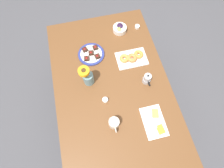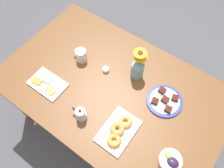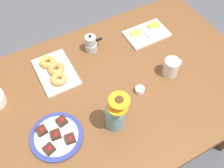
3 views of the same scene
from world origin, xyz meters
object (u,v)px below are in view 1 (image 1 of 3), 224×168
object	(u,v)px
dining_table	(112,89)
dessert_plate	(91,54)
croissant_platter	(132,58)
moka_pot	(147,79)
cheese_platter	(154,122)
jam_cup_berry	(137,27)
coffee_mug	(114,123)
flower_vase	(88,78)
grape_bowl	(120,28)
jam_cup_honey	(105,100)

from	to	relation	value
dining_table	dessert_plate	bearing A→B (deg)	-161.88
croissant_platter	moka_pot	xyz separation A→B (m)	(0.25, 0.06, 0.03)
moka_pot	cheese_platter	bearing A→B (deg)	-7.66
dining_table	croissant_platter	world-z (taller)	croissant_platter
croissant_platter	jam_cup_berry	xyz separation A→B (m)	(-0.34, 0.16, -0.00)
coffee_mug	flower_vase	size ratio (longest dim) A/B	0.49
croissant_platter	jam_cup_berry	size ratio (longest dim) A/B	5.83
croissant_platter	grape_bowl	bearing A→B (deg)	-175.87
coffee_mug	cheese_platter	distance (m)	0.32
coffee_mug	dessert_plate	world-z (taller)	coffee_mug
dessert_plate	flower_vase	size ratio (longest dim) A/B	1.03
dining_table	coffee_mug	world-z (taller)	coffee_mug
coffee_mug	cheese_platter	bearing A→B (deg)	79.72
grape_bowl	jam_cup_honey	bearing A→B (deg)	-23.57
dining_table	cheese_platter	size ratio (longest dim) A/B	6.15
grape_bowl	moka_pot	distance (m)	0.61
flower_vase	moka_pot	world-z (taller)	flower_vase
grape_bowl	cheese_platter	bearing A→B (deg)	2.31
cheese_platter	flower_vase	distance (m)	0.65
jam_cup_honey	jam_cup_berry	bearing A→B (deg)	144.77
jam_cup_honey	flower_vase	world-z (taller)	flower_vase
coffee_mug	dessert_plate	xyz separation A→B (m)	(-0.68, -0.05, -0.04)
dessert_plate	flower_vase	xyz separation A→B (m)	(0.27, -0.07, 0.07)
jam_cup_honey	coffee_mug	bearing A→B (deg)	6.58
dining_table	moka_pot	distance (m)	0.33
cheese_platter	moka_pot	world-z (taller)	moka_pot
croissant_platter	jam_cup_berry	distance (m)	0.38
jam_cup_honey	dessert_plate	distance (m)	0.47
grape_bowl	dessert_plate	world-z (taller)	grape_bowl
flower_vase	jam_cup_honey	bearing A→B (deg)	26.54
croissant_platter	jam_cup_honey	distance (m)	0.47
coffee_mug	croissant_platter	world-z (taller)	coffee_mug
coffee_mug	moka_pot	size ratio (longest dim) A/B	0.99
jam_cup_berry	flower_vase	world-z (taller)	flower_vase
cheese_platter	jam_cup_honey	size ratio (longest dim) A/B	5.42
dessert_plate	jam_cup_berry	bearing A→B (deg)	112.26
dessert_plate	cheese_platter	bearing A→B (deg)	26.51
croissant_platter	flower_vase	size ratio (longest dim) A/B	1.17
coffee_mug	moka_pot	bearing A→B (deg)	129.72
croissant_platter	jam_cup_berry	world-z (taller)	croissant_platter
grape_bowl	dessert_plate	bearing A→B (deg)	-56.92
dining_table	croissant_platter	xyz separation A→B (m)	(-0.22, 0.24, 0.10)
croissant_platter	dessert_plate	xyz separation A→B (m)	(-0.13, -0.36, -0.01)
moka_pot	dessert_plate	bearing A→B (deg)	-132.47
coffee_mug	dining_table	bearing A→B (deg)	169.36
dining_table	dessert_plate	xyz separation A→B (m)	(-0.36, -0.12, 0.10)
dining_table	jam_cup_berry	size ratio (longest dim) A/B	33.33
jam_cup_berry	jam_cup_honey	bearing A→B (deg)	-35.23
cheese_platter	dessert_plate	distance (m)	0.83
croissant_platter	jam_cup_berry	bearing A→B (deg)	155.44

